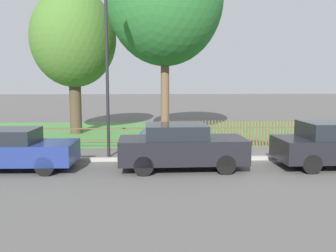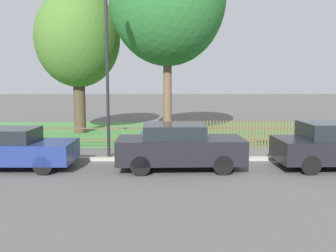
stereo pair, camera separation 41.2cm
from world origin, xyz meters
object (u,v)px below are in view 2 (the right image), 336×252
Objects in this scene: covered_motorcycle at (163,136)px; tree_nearest_kerb at (78,39)px; street_lamp at (106,45)px; parked_car_black_saloon at (179,146)px; parked_car_silver_hatchback at (11,148)px.

tree_nearest_kerb reaches higher than covered_motorcycle.
covered_motorcycle is at bearing -50.11° from tree_nearest_kerb.
covered_motorcycle is 7.94m from tree_nearest_kerb.
tree_nearest_kerb is 6.68m from street_lamp.
parked_car_black_saloon is 2.88m from covered_motorcycle.
street_lamp is (2.74, 1.73, 3.32)m from parked_car_silver_hatchback.
parked_car_silver_hatchback is at bearing -147.71° from street_lamp.
street_lamp is (2.38, -6.19, -0.83)m from tree_nearest_kerb.
tree_nearest_kerb is at bearing 119.52° from parked_car_black_saloon.
parked_car_black_saloon is at bearing -58.89° from tree_nearest_kerb.
street_lamp reaches higher than parked_car_silver_hatchback.
parked_car_black_saloon reaches higher than parked_car_silver_hatchback.
covered_motorcycle is 4.00m from street_lamp.
tree_nearest_kerb is (-4.84, 8.02, 4.09)m from parked_car_black_saloon.
parked_car_silver_hatchback is at bearing 177.39° from parked_car_black_saloon.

